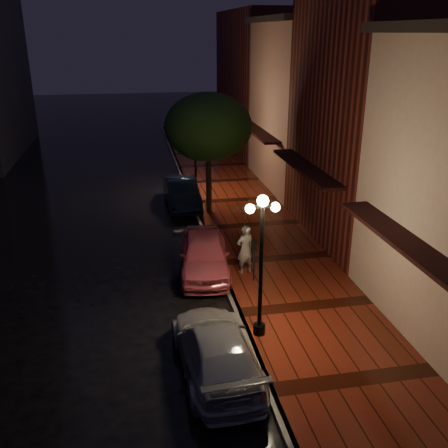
{
  "coord_description": "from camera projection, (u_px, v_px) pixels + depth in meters",
  "views": [
    {
      "loc": [
        -3.02,
        -17.24,
        8.53
      ],
      "look_at": [
        0.4,
        0.88,
        1.4
      ],
      "focal_mm": 40.0,
      "sensor_mm": 36.0,
      "label": 1
    }
  ],
  "objects": [
    {
      "name": "silver_car",
      "position": [
        216.0,
        349.0,
        13.18
      ],
      "size": [
        2.13,
        4.81,
        1.37
      ],
      "primitive_type": "imported",
      "rotation": [
        0.0,
        0.0,
        3.19
      ],
      "color": "#9999A0",
      "rests_on": "ground"
    },
    {
      "name": "pink_car",
      "position": [
        204.0,
        254.0,
        18.65
      ],
      "size": [
        2.26,
        4.63,
        1.52
      ],
      "primitive_type": "imported",
      "rotation": [
        0.0,
        0.0,
        -0.11
      ],
      "color": "#DC5A6C",
      "rests_on": "ground"
    },
    {
      "name": "street_tree",
      "position": [
        208.0,
        129.0,
        23.47
      ],
      "size": [
        4.16,
        4.16,
        5.8
      ],
      "color": "black",
      "rests_on": "sidewalk"
    },
    {
      "name": "navy_car",
      "position": [
        182.0,
        193.0,
        25.83
      ],
      "size": [
        1.66,
        4.44,
        1.45
      ],
      "primitive_type": "imported",
      "rotation": [
        0.0,
        0.0,
        0.03
      ],
      "color": "black",
      "rests_on": "ground"
    },
    {
      "name": "streetlamp_near",
      "position": [
        261.0,
        259.0,
        13.94
      ],
      "size": [
        0.96,
        0.36,
        4.31
      ],
      "color": "black",
      "rests_on": "sidewalk"
    },
    {
      "name": "sidewalk",
      "position": [
        274.0,
        260.0,
        19.76
      ],
      "size": [
        4.5,
        60.0,
        0.15
      ],
      "primitive_type": "cube",
      "color": "#4C190D",
      "rests_on": "ground"
    },
    {
      "name": "storefront_extra",
      "position": [
        264.0,
        82.0,
        37.14
      ],
      "size": [
        5.0,
        12.0,
        10.0
      ],
      "primitive_type": "cube",
      "color": "#511914",
      "rests_on": "ground"
    },
    {
      "name": "storefront_far",
      "position": [
        309.0,
        108.0,
        28.15
      ],
      "size": [
        5.0,
        8.0,
        9.0
      ],
      "primitive_type": "cube",
      "color": "#8C5951",
      "rests_on": "ground"
    },
    {
      "name": "storefront_mid",
      "position": [
        377.0,
        111.0,
        20.46
      ],
      "size": [
        5.0,
        8.0,
        11.0
      ],
      "primitive_type": "cube",
      "color": "#511914",
      "rests_on": "ground"
    },
    {
      "name": "streetlamp_far",
      "position": [
        195.0,
        150.0,
        26.77
      ],
      "size": [
        0.96,
        0.36,
        4.31
      ],
      "color": "black",
      "rests_on": "sidewalk"
    },
    {
      "name": "curb",
      "position": [
        218.0,
        264.0,
        19.37
      ],
      "size": [
        0.25,
        60.0,
        0.15
      ],
      "primitive_type": "cube",
      "color": "#595451",
      "rests_on": "ground"
    },
    {
      "name": "ground",
      "position": [
        218.0,
        266.0,
        19.4
      ],
      "size": [
        120.0,
        120.0,
        0.0
      ],
      "primitive_type": "plane",
      "color": "black",
      "rests_on": "ground"
    },
    {
      "name": "parking_meter",
      "position": [
        254.0,
        263.0,
        17.72
      ],
      "size": [
        0.13,
        0.11,
        1.17
      ],
      "rotation": [
        0.0,
        0.0,
        -0.38
      ],
      "color": "black",
      "rests_on": "sidewalk"
    },
    {
      "name": "woman_with_umbrella",
      "position": [
        245.0,
        229.0,
        17.97
      ],
      "size": [
        1.09,
        1.11,
        2.61
      ],
      "rotation": [
        0.0,
        0.0,
        3.46
      ],
      "color": "white",
      "rests_on": "sidewalk"
    }
  ]
}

